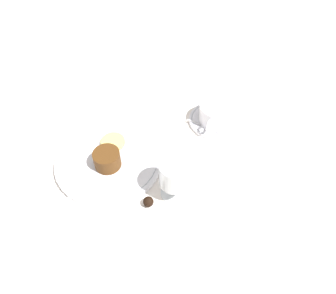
% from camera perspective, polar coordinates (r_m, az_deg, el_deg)
% --- Properties ---
extents(ground_plane, '(3.00, 3.00, 0.00)m').
position_cam_1_polar(ground_plane, '(0.86, -7.09, -2.85)').
color(ground_plane, white).
extents(dinner_plate, '(0.28, 0.28, 0.01)m').
position_cam_1_polar(dinner_plate, '(0.86, -10.25, -2.28)').
color(dinner_plate, white).
rests_on(dinner_plate, ground_plane).
extents(saucer, '(0.15, 0.15, 0.01)m').
position_cam_1_polar(saucer, '(0.96, 8.29, 4.63)').
color(saucer, white).
rests_on(saucer, ground_plane).
extents(coffee_cup, '(0.12, 0.10, 0.05)m').
position_cam_1_polar(coffee_cup, '(0.94, 8.36, 5.94)').
color(coffee_cup, white).
rests_on(coffee_cup, saucer).
extents(spoon, '(0.02, 0.11, 0.00)m').
position_cam_1_polar(spoon, '(0.93, 7.18, 3.30)').
color(spoon, silver).
rests_on(spoon, saucer).
extents(wine_glass, '(0.07, 0.07, 0.11)m').
position_cam_1_polar(wine_glass, '(0.74, 1.20, -4.92)').
color(wine_glass, silver).
rests_on(wine_glass, ground_plane).
extents(fork, '(0.02, 0.18, 0.01)m').
position_cam_1_polar(fork, '(0.79, -16.75, -13.26)').
color(fork, silver).
rests_on(fork, ground_plane).
extents(dessert_cake, '(0.07, 0.07, 0.04)m').
position_cam_1_polar(dessert_cake, '(0.83, -10.56, -2.09)').
color(dessert_cake, '#563314').
rests_on(dessert_cake, dinner_plate).
extents(pineapple_slice, '(0.06, 0.06, 0.01)m').
position_cam_1_polar(pineapple_slice, '(0.89, -9.57, 0.84)').
color(pineapple_slice, '#EFE075').
rests_on(pineapple_slice, dinner_plate).
extents(chocolate_truffle, '(0.03, 0.03, 0.03)m').
position_cam_1_polar(chocolate_truffle, '(0.78, -3.45, -9.49)').
color(chocolate_truffle, black).
rests_on(chocolate_truffle, ground_plane).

